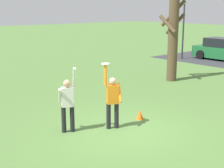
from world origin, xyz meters
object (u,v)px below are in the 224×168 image
at_px(frisbee_disc, 105,64).
at_px(bare_tree_tall, 173,28).
at_px(person_catcher, 113,98).
at_px(field_cone_orange, 140,115).
at_px(person_defender, 67,101).
at_px(lamppost_by_lot, 184,24).
at_px(parked_car_green, 222,50).

distance_m(frisbee_disc, bare_tree_tall, 7.86).
distance_m(person_catcher, field_cone_orange, 1.52).
height_order(person_defender, field_cone_orange, person_defender).
bearing_deg(field_cone_orange, person_catcher, -87.64).
xyz_separation_m(frisbee_disc, lamppost_by_lot, (-7.56, 13.60, 0.49)).
bearing_deg(lamppost_by_lot, field_cone_orange, -57.87).
distance_m(person_defender, lamppost_by_lot, 16.33).
xyz_separation_m(person_defender, lamppost_by_lot, (-7.02, 14.65, 1.60)).
distance_m(person_defender, field_cone_orange, 2.73).
xyz_separation_m(person_catcher, parked_car_green, (-5.46, 15.24, -0.25)).
xyz_separation_m(person_defender, bare_tree_tall, (-2.70, 8.18, 1.76)).
height_order(person_catcher, field_cone_orange, person_catcher).
bearing_deg(frisbee_disc, parked_car_green, 109.13).
xyz_separation_m(person_defender, parked_car_green, (-4.81, 16.49, -0.25)).
distance_m(person_catcher, parked_car_green, 16.19).
relative_size(person_catcher, person_defender, 1.02).
height_order(frisbee_disc, lamppost_by_lot, lamppost_by_lot).
relative_size(person_catcher, field_cone_orange, 6.50).
relative_size(bare_tree_tall, field_cone_orange, 16.87).
height_order(frisbee_disc, bare_tree_tall, bare_tree_tall).
relative_size(parked_car_green, field_cone_orange, 12.85).
relative_size(person_defender, frisbee_disc, 8.34).
xyz_separation_m(person_defender, frisbee_disc, (0.54, 1.05, 1.11)).
relative_size(bare_tree_tall, lamppost_by_lot, 1.27).
xyz_separation_m(parked_car_green, lamppost_by_lot, (-2.21, -1.84, 1.86)).
relative_size(parked_car_green, bare_tree_tall, 0.76).
distance_m(person_defender, parked_car_green, 17.18).
height_order(lamppost_by_lot, field_cone_orange, lamppost_by_lot).
bearing_deg(frisbee_disc, lamppost_by_lot, 119.07).
bearing_deg(bare_tree_tall, frisbee_disc, -65.56).
height_order(person_catcher, parked_car_green, person_catcher).
height_order(person_defender, bare_tree_tall, bare_tree_tall).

